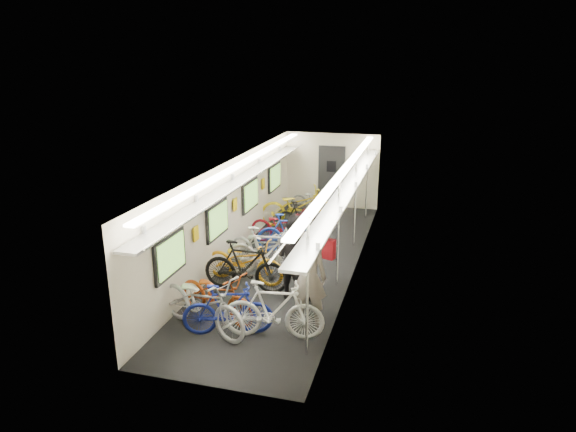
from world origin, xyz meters
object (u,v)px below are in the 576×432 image
Objects in this scene: passenger_near at (309,278)px; backpack at (328,249)px; passenger_mid at (294,257)px; bicycle_1 at (228,310)px; bicycle_0 at (202,302)px.

passenger_near is 4.79× the size of backpack.
passenger_mid is at bearing -65.68° from passenger_near.
backpack reaches higher than bicycle_1.
passenger_near is 1.13m from passenger_mid.
passenger_mid reaches higher than bicycle_0.
passenger_near reaches higher than passenger_mid.
passenger_mid is at bearing -12.90° from bicycle_0.
bicycle_1 is 0.91× the size of passenger_mid.
backpack reaches higher than bicycle_0.
passenger_near reaches higher than bicycle_0.
passenger_mid is at bearing 168.85° from backpack.
passenger_near is 1.04× the size of passenger_mid.
backpack is at bearing 168.49° from passenger_mid.
passenger_mid is 0.96m from backpack.
backpack is at bearing -34.23° from bicycle_0.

